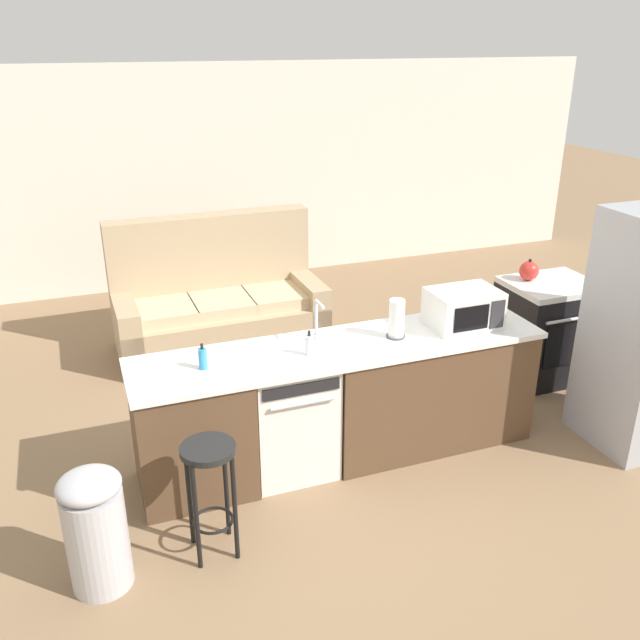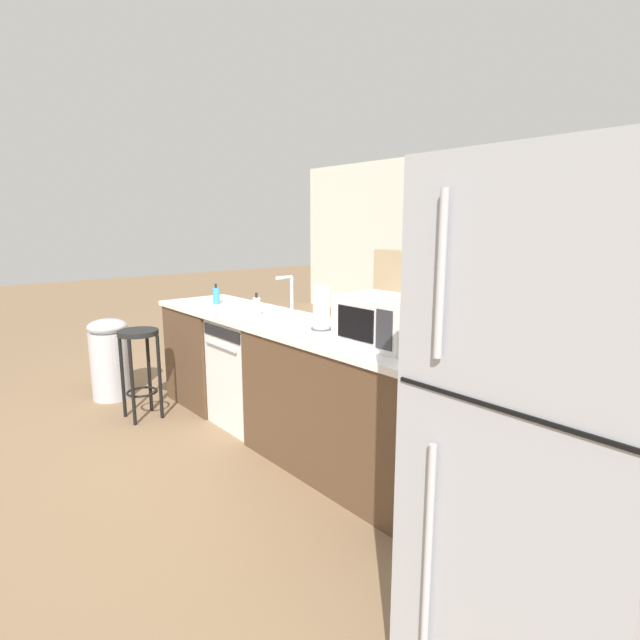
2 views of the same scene
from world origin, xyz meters
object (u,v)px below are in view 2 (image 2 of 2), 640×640
at_px(dish_soap_bottle, 216,296).
at_px(kettle, 640,347).
at_px(bar_stool, 139,355).
at_px(dishwasher, 256,372).
at_px(trash_bin, 110,358).
at_px(refrigerator, 556,447).
at_px(paper_towel_roll, 321,309).
at_px(couch, 434,335).
at_px(microwave, 384,321).
at_px(soap_bottle, 257,307).

distance_m(dish_soap_bottle, kettle, 3.09).
bearing_deg(bar_stool, kettle, 23.30).
height_order(dishwasher, dish_soap_bottle, dish_soap_bottle).
height_order(dish_soap_bottle, kettle, kettle).
height_order(kettle, trash_bin, kettle).
height_order(dishwasher, refrigerator, refrigerator).
bearing_deg(kettle, dish_soap_bottle, -166.93).
height_order(dish_soap_bottle, trash_bin, dish_soap_bottle).
relative_size(refrigerator, paper_towel_roll, 6.31).
relative_size(refrigerator, couch, 0.88).
relative_size(bar_stool, trash_bin, 1.00).
distance_m(refrigerator, paper_towel_roll, 1.88).
bearing_deg(dish_soap_bottle, kettle, 13.07).
height_order(dishwasher, microwave, microwave).
xyz_separation_m(bar_stool, couch, (0.69, 2.95, -0.14)).
xyz_separation_m(refrigerator, soap_bottle, (-2.47, 0.48, 0.08)).
bearing_deg(soap_bottle, refrigerator, -11.10).
relative_size(kettle, couch, 0.10).
bearing_deg(soap_bottle, paper_towel_roll, 5.16).
bearing_deg(kettle, couch, 146.61).
bearing_deg(kettle, bar_stool, -156.70).
relative_size(soap_bottle, kettle, 0.86).
distance_m(kettle, couch, 2.97).
bearing_deg(refrigerator, soap_bottle, 168.90).
relative_size(soap_bottle, couch, 0.09).
relative_size(refrigerator, microwave, 3.56).
height_order(bar_stool, couch, couch).
relative_size(dish_soap_bottle, couch, 0.09).
bearing_deg(bar_stool, refrigerator, 2.05).
distance_m(refrigerator, soap_bottle, 2.51).
height_order(microwave, couch, couch).
xyz_separation_m(trash_bin, couch, (1.34, 2.99, 0.02)).
bearing_deg(dishwasher, microwave, -0.06).
relative_size(dishwasher, bar_stool, 1.14).
xyz_separation_m(dishwasher, microwave, (1.35, -0.00, 0.62)).
bearing_deg(soap_bottle, couch, 93.26).
bearing_deg(trash_bin, bar_stool, 3.34).
bearing_deg(kettle, trash_bin, -159.88).
xyz_separation_m(paper_towel_roll, bar_stool, (-1.50, -0.66, -0.50)).
bearing_deg(trash_bin, paper_towel_roll, 18.02).
relative_size(dishwasher, dish_soap_bottle, 4.77).
bearing_deg(couch, dish_soap_bottle, -103.96).
xyz_separation_m(paper_towel_roll, couch, (-0.81, 2.29, -0.64)).
bearing_deg(kettle, microwave, -147.83).
bearing_deg(paper_towel_roll, soap_bottle, -174.84).
height_order(paper_towel_roll, kettle, paper_towel_roll).
height_order(soap_bottle, bar_stool, soap_bottle).
bearing_deg(dishwasher, couch, 90.00).
distance_m(kettle, trash_bin, 4.07).
bearing_deg(refrigerator, microwave, 156.26).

